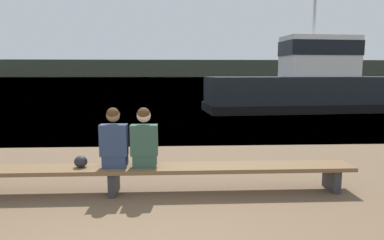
# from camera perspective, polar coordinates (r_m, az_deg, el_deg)

# --- Properties ---
(water_surface) EXTENTS (240.00, 240.00, 0.00)m
(water_surface) POSITION_cam_1_polar(r_m,az_deg,el_deg) (129.10, -3.19, 7.04)
(water_surface) COLOR #386084
(water_surface) RESTS_ON ground
(far_shoreline) EXTENTS (600.00, 12.00, 7.49)m
(far_shoreline) POSITION_cam_1_polar(r_m,az_deg,el_deg) (157.59, -3.15, 8.56)
(far_shoreline) COLOR #424738
(far_shoreline) RESTS_ON ground
(bench_main) EXTENTS (7.92, 0.55, 0.45)m
(bench_main) POSITION_cam_1_polar(r_m,az_deg,el_deg) (5.80, -12.93, -8.35)
(bench_main) COLOR brown
(bench_main) RESTS_ON ground
(person_left) EXTENTS (0.44, 0.39, 0.98)m
(person_left) POSITION_cam_1_polar(r_m,az_deg,el_deg) (5.69, -12.85, -3.49)
(person_left) COLOR navy
(person_left) RESTS_ON bench_main
(person_right) EXTENTS (0.44, 0.39, 0.98)m
(person_right) POSITION_cam_1_polar(r_m,az_deg,el_deg) (5.62, -7.95, -3.43)
(person_right) COLOR #2D4C3D
(person_right) RESTS_ON bench_main
(shopping_bag) EXTENTS (0.21, 0.19, 0.19)m
(shopping_bag) POSITION_cam_1_polar(r_m,az_deg,el_deg) (5.89, -18.05, -6.60)
(shopping_bag) COLOR #232328
(shopping_bag) RESTS_ON bench_main
(tugboat_red) EXTENTS (10.87, 3.98, 6.11)m
(tugboat_red) POSITION_cam_1_polar(r_m,az_deg,el_deg) (18.74, 19.10, 5.11)
(tugboat_red) COLOR black
(tugboat_red) RESTS_ON water_surface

